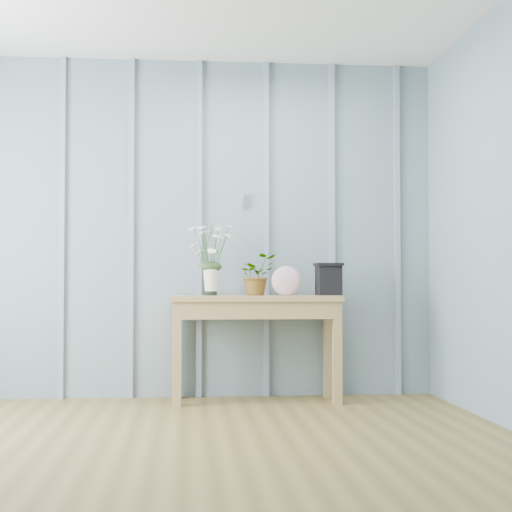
{
  "coord_description": "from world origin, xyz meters",
  "views": [
    {
      "loc": [
        0.15,
        -3.57,
        0.84
      ],
      "look_at": [
        0.65,
        1.94,
        1.03
      ],
      "focal_mm": 55.0,
      "sensor_mm": 36.0,
      "label": 1
    }
  ],
  "objects": [
    {
      "name": "room_shell",
      "position": [
        0.0,
        0.92,
        1.99
      ],
      "size": [
        4.0,
        4.5,
        2.5
      ],
      "color": "gray",
      "rests_on": "ground"
    },
    {
      "name": "daisy_vase",
      "position": [
        0.33,
        2.01,
        1.08
      ],
      "size": [
        0.37,
        0.28,
        0.53
      ],
      "color": "black",
      "rests_on": "sideboard"
    },
    {
      "name": "ground",
      "position": [
        0.0,
        0.0,
        0.0
      ],
      "size": [
        4.5,
        4.5,
        0.0
      ],
      "primitive_type": "plane",
      "color": "brown",
      "rests_on": "ground"
    },
    {
      "name": "carved_box",
      "position": [
        1.18,
        2.0,
        0.87
      ],
      "size": [
        0.2,
        0.17,
        0.23
      ],
      "color": "black",
      "rests_on": "sideboard"
    },
    {
      "name": "sideboard",
      "position": [
        0.65,
        1.99,
        0.64
      ],
      "size": [
        1.2,
        0.45,
        0.75
      ],
      "color": "#9E7F4B",
      "rests_on": "ground"
    },
    {
      "name": "felt_disc_vessel",
      "position": [
        0.86,
        1.96,
        0.85
      ],
      "size": [
        0.22,
        0.1,
        0.21
      ],
      "primitive_type": "ellipsoid",
      "rotation": [
        0.0,
        0.0,
        -0.19
      ],
      "color": "#934C6E",
      "rests_on": "sideboard"
    },
    {
      "name": "spider_plant",
      "position": [
        0.66,
        2.06,
        0.9
      ],
      "size": [
        0.34,
        0.32,
        0.3
      ],
      "primitive_type": "imported",
      "rotation": [
        0.0,
        0.0,
        0.42
      ],
      "color": "#223B1A",
      "rests_on": "sideboard"
    }
  ]
}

